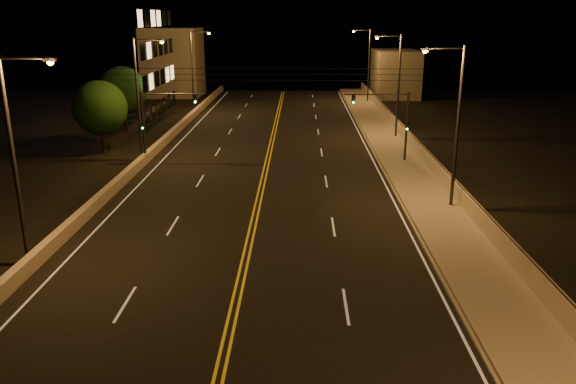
{
  "coord_description": "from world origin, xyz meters",
  "views": [
    {
      "loc": [
        2.57,
        -9.83,
        11.21
      ],
      "look_at": [
        2.0,
        18.0,
        2.5
      ],
      "focal_mm": 35.0,
      "sensor_mm": 36.0,
      "label": 1
    }
  ],
  "objects_px": {
    "streetlight_3": "(367,61)",
    "traffic_signal_left": "(156,117)",
    "tree_1": "(123,91)",
    "streetlight_2": "(396,80)",
    "traffic_signal_right": "(394,118)",
    "building_tower": "(38,3)",
    "streetlight_5": "(141,92)",
    "streetlight_6": "(194,67)",
    "streetlight_1": "(454,119)",
    "tree_0": "(100,108)",
    "streetlight_4": "(18,150)"
  },
  "relations": [
    {
      "from": "traffic_signal_right",
      "to": "tree_0",
      "type": "distance_m",
      "value": 24.42
    },
    {
      "from": "streetlight_1",
      "to": "building_tower",
      "type": "xyz_separation_m",
      "value": [
        -35.82,
        27.65,
        7.03
      ]
    },
    {
      "from": "streetlight_5",
      "to": "tree_0",
      "type": "bearing_deg",
      "value": 147.93
    },
    {
      "from": "streetlight_2",
      "to": "streetlight_5",
      "type": "height_order",
      "value": "same"
    },
    {
      "from": "tree_0",
      "to": "tree_1",
      "type": "xyz_separation_m",
      "value": [
        -1.06,
        9.97,
        0.2
      ]
    },
    {
      "from": "traffic_signal_left",
      "to": "tree_1",
      "type": "height_order",
      "value": "tree_1"
    },
    {
      "from": "streetlight_1",
      "to": "streetlight_5",
      "type": "bearing_deg",
      "value": 151.39
    },
    {
      "from": "streetlight_6",
      "to": "streetlight_3",
      "type": "bearing_deg",
      "value": 22.67
    },
    {
      "from": "traffic_signal_left",
      "to": "building_tower",
      "type": "xyz_separation_m",
      "value": [
        -15.54,
        16.44,
        8.97
      ]
    },
    {
      "from": "streetlight_1",
      "to": "streetlight_6",
      "type": "height_order",
      "value": "same"
    },
    {
      "from": "streetlight_3",
      "to": "streetlight_4",
      "type": "distance_m",
      "value": 56.63
    },
    {
      "from": "streetlight_3",
      "to": "tree_1",
      "type": "bearing_deg",
      "value": -143.84
    },
    {
      "from": "streetlight_6",
      "to": "streetlight_4",
      "type": "bearing_deg",
      "value": -90.0
    },
    {
      "from": "streetlight_5",
      "to": "streetlight_6",
      "type": "height_order",
      "value": "same"
    },
    {
      "from": "streetlight_4",
      "to": "tree_0",
      "type": "bearing_deg",
      "value": 100.71
    },
    {
      "from": "streetlight_3",
      "to": "traffic_signal_left",
      "type": "relative_size",
      "value": 1.71
    },
    {
      "from": "tree_1",
      "to": "streetlight_3",
      "type": "bearing_deg",
      "value": 36.16
    },
    {
      "from": "streetlight_1",
      "to": "streetlight_3",
      "type": "relative_size",
      "value": 1.0
    },
    {
      "from": "streetlight_1",
      "to": "tree_1",
      "type": "relative_size",
      "value": 1.5
    },
    {
      "from": "streetlight_2",
      "to": "streetlight_5",
      "type": "distance_m",
      "value": 23.22
    },
    {
      "from": "streetlight_4",
      "to": "streetlight_5",
      "type": "xyz_separation_m",
      "value": [
        0.0,
        20.11,
        0.0
      ]
    },
    {
      "from": "streetlight_2",
      "to": "tree_0",
      "type": "distance_m",
      "value": 26.56
    },
    {
      "from": "streetlight_3",
      "to": "tree_1",
      "type": "distance_m",
      "value": 33.29
    },
    {
      "from": "streetlight_2",
      "to": "traffic_signal_right",
      "type": "bearing_deg",
      "value": -99.62
    },
    {
      "from": "traffic_signal_left",
      "to": "building_tower",
      "type": "relative_size",
      "value": 0.22
    },
    {
      "from": "streetlight_3",
      "to": "tree_1",
      "type": "relative_size",
      "value": 1.5
    },
    {
      "from": "streetlight_3",
      "to": "tree_0",
      "type": "bearing_deg",
      "value": -131.08
    },
    {
      "from": "streetlight_1",
      "to": "traffic_signal_right",
      "type": "distance_m",
      "value": 11.49
    },
    {
      "from": "streetlight_1",
      "to": "traffic_signal_right",
      "type": "relative_size",
      "value": 1.71
    },
    {
      "from": "streetlight_2",
      "to": "streetlight_3",
      "type": "height_order",
      "value": "same"
    },
    {
      "from": "streetlight_6",
      "to": "traffic_signal_left",
      "type": "bearing_deg",
      "value": -87.16
    },
    {
      "from": "tree_1",
      "to": "streetlight_2",
      "type": "bearing_deg",
      "value": -8.13
    },
    {
      "from": "tree_1",
      "to": "tree_0",
      "type": "bearing_deg",
      "value": -83.93
    },
    {
      "from": "streetlight_1",
      "to": "streetlight_6",
      "type": "distance_m",
      "value": 41.09
    },
    {
      "from": "streetlight_3",
      "to": "tree_1",
      "type": "height_order",
      "value": "streetlight_3"
    },
    {
      "from": "streetlight_3",
      "to": "streetlight_5",
      "type": "bearing_deg",
      "value": -123.62
    },
    {
      "from": "streetlight_4",
      "to": "streetlight_1",
      "type": "bearing_deg",
      "value": 21.37
    },
    {
      "from": "streetlight_1",
      "to": "streetlight_2",
      "type": "bearing_deg",
      "value": 90.0
    },
    {
      "from": "streetlight_1",
      "to": "traffic_signal_left",
      "type": "relative_size",
      "value": 1.71
    },
    {
      "from": "streetlight_1",
      "to": "building_tower",
      "type": "distance_m",
      "value": 45.8
    },
    {
      "from": "streetlight_4",
      "to": "traffic_signal_left",
      "type": "distance_m",
      "value": 19.74
    },
    {
      "from": "traffic_signal_right",
      "to": "building_tower",
      "type": "bearing_deg",
      "value": 154.36
    },
    {
      "from": "streetlight_6",
      "to": "tree_1",
      "type": "xyz_separation_m",
      "value": [
        -5.38,
        -10.65,
        -1.49
      ]
    },
    {
      "from": "streetlight_4",
      "to": "traffic_signal_right",
      "type": "relative_size",
      "value": 1.71
    },
    {
      "from": "tree_1",
      "to": "streetlight_1",
      "type": "bearing_deg",
      "value": -42.25
    },
    {
      "from": "traffic_signal_left",
      "to": "streetlight_4",
      "type": "bearing_deg",
      "value": -93.45
    },
    {
      "from": "traffic_signal_right",
      "to": "tree_0",
      "type": "height_order",
      "value": "tree_0"
    },
    {
      "from": "streetlight_3",
      "to": "traffic_signal_left",
      "type": "height_order",
      "value": "streetlight_3"
    },
    {
      "from": "traffic_signal_right",
      "to": "tree_1",
      "type": "xyz_separation_m",
      "value": [
        -25.26,
        13.17,
        0.45
      ]
    },
    {
      "from": "streetlight_2",
      "to": "tree_1",
      "type": "bearing_deg",
      "value": 171.87
    }
  ]
}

